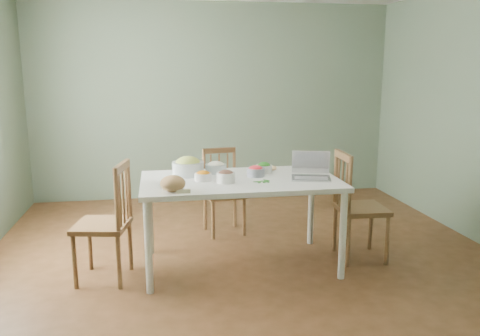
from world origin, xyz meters
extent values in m
cube|color=#442811|center=(0.00, 0.00, 0.00)|extent=(5.00, 5.00, 0.00)
cube|color=#5F725C|center=(0.00, 2.50, 1.35)|extent=(5.00, 0.00, 2.70)
cube|color=#5F725C|center=(0.00, -2.50, 1.35)|extent=(5.00, 0.00, 2.70)
ellipsoid|color=tan|center=(-0.69, -0.42, 0.90)|extent=(0.27, 0.27, 0.13)
cube|color=#FDF0C0|center=(-0.61, -0.48, 0.84)|extent=(0.11, 0.03, 0.03)
cylinder|color=tan|center=(0.25, 0.32, 0.84)|extent=(0.24, 0.24, 0.02)
camera|label=1|loc=(-0.79, -4.23, 1.81)|focal=35.92mm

